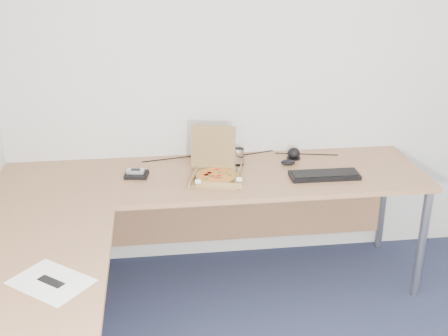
{
  "coord_description": "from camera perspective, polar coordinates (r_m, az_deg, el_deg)",
  "views": [
    {
      "loc": [
        -0.82,
        -1.66,
        2.03
      ],
      "look_at": [
        -0.45,
        1.28,
        0.82
      ],
      "focal_mm": 45.73,
      "sensor_mm": 36.0,
      "label": 1
    }
  ],
  "objects": [
    {
      "name": "phone",
      "position": [
        3.35,
        -8.83,
        -0.32
      ],
      "size": [
        0.11,
        0.07,
        0.02
      ],
      "primitive_type": "cube",
      "rotation": [
        0.0,
        0.0,
        -0.17
      ],
      "color": "#B2B5BA",
      "rests_on": "wallet"
    },
    {
      "name": "wallet",
      "position": [
        3.36,
        -8.74,
        -0.66
      ],
      "size": [
        0.15,
        0.13,
        0.02
      ],
      "primitive_type": "cube",
      "rotation": [
        0.0,
        0.0,
        -0.16
      ],
      "color": "black",
      "rests_on": "desk"
    },
    {
      "name": "dome_speaker",
      "position": [
        3.6,
        6.99,
        1.52
      ],
      "size": [
        0.09,
        0.09,
        0.08
      ],
      "primitive_type": "ellipsoid",
      "color": "black",
      "rests_on": "desk"
    },
    {
      "name": "desk",
      "position": [
        2.95,
        -6.49,
        -4.73
      ],
      "size": [
        2.5,
        2.2,
        0.73
      ],
      "color": "#A4714A",
      "rests_on": "ground"
    },
    {
      "name": "mouse",
      "position": [
        3.51,
        6.42,
        0.57
      ],
      "size": [
        0.1,
        0.08,
        0.03
      ],
      "primitive_type": "ellipsoid",
      "rotation": [
        0.0,
        0.0,
        -0.22
      ],
      "color": "black",
      "rests_on": "desk"
    },
    {
      "name": "paper_sheet",
      "position": [
        2.46,
        -16.91,
        -10.82
      ],
      "size": [
        0.38,
        0.37,
        0.0
      ],
      "primitive_type": "cube",
      "rotation": [
        0.0,
        0.0,
        -0.68
      ],
      "color": "white",
      "rests_on": "desk"
    },
    {
      "name": "drinking_glass",
      "position": [
        3.47,
        1.5,
        1.13
      ],
      "size": [
        0.06,
        0.06,
        0.11
      ],
      "primitive_type": "cylinder",
      "color": "white",
      "rests_on": "desk"
    },
    {
      "name": "cable_bundle",
      "position": [
        3.62,
        1.25,
        1.2
      ],
      "size": [
        0.6,
        0.12,
        0.01
      ],
      "primitive_type": null,
      "rotation": [
        0.0,
        0.0,
        0.14
      ],
      "color": "black",
      "rests_on": "desk"
    },
    {
      "name": "keyboard",
      "position": [
        3.36,
        10.0,
        -0.72
      ],
      "size": [
        0.4,
        0.15,
        0.02
      ],
      "primitive_type": "cube",
      "rotation": [
        0.0,
        0.0,
        -0.01
      ],
      "color": "black",
      "rests_on": "desk"
    },
    {
      "name": "room_shell",
      "position": [
        2.01,
        17.54,
        -1.76
      ],
      "size": [
        3.5,
        3.5,
        2.5
      ],
      "primitive_type": null,
      "color": "beige",
      "rests_on": "ground"
    },
    {
      "name": "pizza_box",
      "position": [
        3.29,
        -0.82,
        -0.5
      ],
      "size": [
        0.26,
        0.31,
        0.27
      ],
      "rotation": [
        0.0,
        0.0,
        -0.29
      ],
      "color": "olive",
      "rests_on": "desk"
    }
  ]
}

